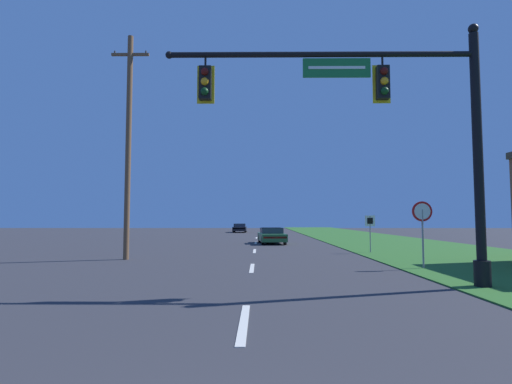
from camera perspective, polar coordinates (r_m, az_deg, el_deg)
The scene contains 8 objects.
grass_verge_right at distance 33.06m, azimuth 18.63°, elevation -6.87°, with size 10.00×110.00×0.04m.
road_center_line at distance 23.46m, azimuth -0.21°, elevation -8.44°, with size 0.16×34.80×0.01m.
signal_mast at distance 12.05m, azimuth 19.72°, elevation 8.82°, with size 9.02×0.47×7.41m.
car_ahead at distance 30.55m, azimuth 2.24°, elevation -6.24°, with size 2.17×4.58×1.19m.
far_car at distance 55.45m, azimuth -2.33°, elevation -5.16°, with size 1.82×4.21×1.19m.
stop_sign at distance 16.37m, azimuth 22.67°, elevation -3.62°, with size 0.76×0.07×2.50m.
route_sign_post at distance 23.02m, azimuth 15.98°, elevation -4.59°, with size 0.55×0.06×2.03m.
utility_pole_near at distance 19.91m, azimuth -17.77°, elevation 6.76°, with size 1.80×0.26×10.65m.
Camera 1 is at (0.29, -1.38, 1.89)m, focal length 28.00 mm.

